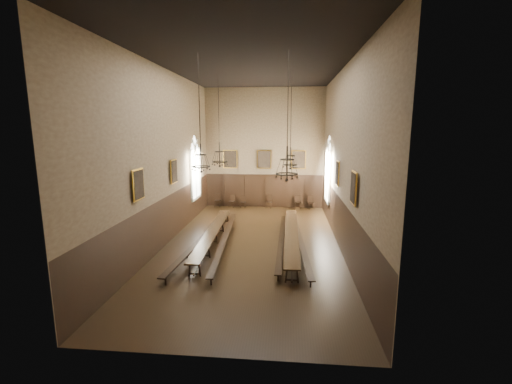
# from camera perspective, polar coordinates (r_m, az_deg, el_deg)

# --- Properties ---
(floor) EXTENTS (9.00, 18.00, 0.02)m
(floor) POSITION_cam_1_polar(r_m,az_deg,el_deg) (18.10, -0.66, -8.83)
(floor) COLOR black
(floor) RESTS_ON ground
(ceiling) EXTENTS (9.00, 18.00, 0.02)m
(ceiling) POSITION_cam_1_polar(r_m,az_deg,el_deg) (17.36, -0.73, 20.55)
(ceiling) COLOR black
(ceiling) RESTS_ON ground
(wall_back) EXTENTS (9.00, 0.02, 9.00)m
(wall_back) POSITION_cam_1_polar(r_m,az_deg,el_deg) (26.11, 1.38, 7.23)
(wall_back) COLOR #7F6B4E
(wall_back) RESTS_ON ground
(wall_front) EXTENTS (9.00, 0.02, 9.00)m
(wall_front) POSITION_cam_1_polar(r_m,az_deg,el_deg) (8.31, -7.16, 0.19)
(wall_front) COLOR #7F6B4E
(wall_front) RESTS_ON ground
(wall_left) EXTENTS (0.02, 18.00, 9.00)m
(wall_left) POSITION_cam_1_polar(r_m,az_deg,el_deg) (18.18, -15.04, 5.47)
(wall_left) COLOR #7F6B4E
(wall_left) RESTS_ON ground
(wall_right) EXTENTS (0.02, 18.00, 9.00)m
(wall_right) POSITION_cam_1_polar(r_m,az_deg,el_deg) (17.28, 14.42, 5.25)
(wall_right) COLOR #7F6B4E
(wall_right) RESTS_ON ground
(wainscot_panelling) EXTENTS (9.00, 18.00, 2.50)m
(wainscot_panelling) POSITION_cam_1_polar(r_m,az_deg,el_deg) (17.73, -0.67, -4.98)
(wainscot_panelling) COLOR black
(wainscot_panelling) RESTS_ON floor
(table_left) EXTENTS (0.93, 9.12, 0.71)m
(table_left) POSITION_cam_1_polar(r_m,az_deg,el_deg) (18.33, -7.20, -7.46)
(table_left) COLOR black
(table_left) RESTS_ON floor
(table_right) EXTENTS (0.71, 9.64, 0.75)m
(table_right) POSITION_cam_1_polar(r_m,az_deg,el_deg) (17.92, 5.91, -7.78)
(table_right) COLOR black
(table_right) RESTS_ON floor
(bench_left_outer) EXTENTS (1.03, 10.34, 0.47)m
(bench_left_outer) POSITION_cam_1_polar(r_m,az_deg,el_deg) (18.22, -8.72, -7.81)
(bench_left_outer) COLOR black
(bench_left_outer) RESTS_ON floor
(bench_left_inner) EXTENTS (0.96, 9.97, 0.45)m
(bench_left_inner) POSITION_cam_1_polar(r_m,az_deg,el_deg) (17.99, -5.22, -8.00)
(bench_left_inner) COLOR black
(bench_left_inner) RESTS_ON floor
(bench_right_inner) EXTENTS (0.39, 9.18, 0.41)m
(bench_right_inner) POSITION_cam_1_polar(r_m,az_deg,el_deg) (17.96, 4.27, -8.10)
(bench_right_inner) COLOR black
(bench_right_inner) RESTS_ON floor
(bench_right_outer) EXTENTS (0.83, 9.63, 0.43)m
(bench_right_outer) POSITION_cam_1_polar(r_m,az_deg,el_deg) (17.73, 7.36, -8.36)
(bench_right_outer) COLOR black
(bench_right_outer) RESTS_ON floor
(chair_0) EXTENTS (0.49, 0.49, 1.03)m
(chair_0) POSITION_cam_1_polar(r_m,az_deg,el_deg) (26.76, -6.39, -1.81)
(chair_0) COLOR black
(chair_0) RESTS_ON floor
(chair_1) EXTENTS (0.51, 0.51, 0.96)m
(chair_1) POSITION_cam_1_polar(r_m,az_deg,el_deg) (26.54, -4.03, -1.92)
(chair_1) COLOR black
(chair_1) RESTS_ON floor
(chair_2) EXTENTS (0.40, 0.40, 0.90)m
(chair_2) POSITION_cam_1_polar(r_m,az_deg,el_deg) (26.31, -2.19, -2.05)
(chair_2) COLOR black
(chair_2) RESTS_ON floor
(chair_4) EXTENTS (0.50, 0.50, 0.95)m
(chair_4) POSITION_cam_1_polar(r_m,az_deg,el_deg) (26.24, 2.17, -2.05)
(chair_4) COLOR black
(chair_4) RESTS_ON floor
(chair_6) EXTENTS (0.50, 0.50, 1.02)m
(chair_6) POSITION_cam_1_polar(r_m,az_deg,el_deg) (26.15, 6.96, -2.12)
(chair_6) COLOR black
(chair_6) RESTS_ON floor
(chair_7) EXTENTS (0.56, 0.56, 1.02)m
(chair_7) POSITION_cam_1_polar(r_m,az_deg,el_deg) (26.19, 9.13, -2.16)
(chair_7) COLOR black
(chair_7) RESTS_ON floor
(chandelier_back_left) EXTENTS (0.91, 0.91, 5.06)m
(chandelier_back_left) POSITION_cam_1_polar(r_m,az_deg,el_deg) (19.86, -6.10, 5.92)
(chandelier_back_left) COLOR black
(chandelier_back_left) RESTS_ON ceiling
(chandelier_back_right) EXTENTS (0.79, 0.79, 5.16)m
(chandelier_back_right) POSITION_cam_1_polar(r_m,az_deg,el_deg) (19.32, 5.73, 5.62)
(chandelier_back_right) COLOR black
(chandelier_back_right) RESTS_ON ceiling
(chandelier_front_left) EXTENTS (0.78, 0.78, 4.74)m
(chandelier_front_left) POSITION_cam_1_polar(r_m,az_deg,el_deg) (14.73, -9.18, 5.54)
(chandelier_front_left) COLOR black
(chandelier_front_left) RESTS_ON ceiling
(chandelier_front_right) EXTENTS (0.93, 0.93, 5.03)m
(chandelier_front_right) POSITION_cam_1_polar(r_m,az_deg,el_deg) (14.15, 5.17, 4.23)
(chandelier_front_right) COLOR black
(chandelier_front_right) RESTS_ON ceiling
(portrait_back_0) EXTENTS (1.10, 0.12, 1.40)m
(portrait_back_0) POSITION_cam_1_polar(r_m,az_deg,el_deg) (26.34, -4.32, 5.49)
(portrait_back_0) COLOR gold
(portrait_back_0) RESTS_ON wall_back
(portrait_back_1) EXTENTS (1.10, 0.12, 1.40)m
(portrait_back_1) POSITION_cam_1_polar(r_m,az_deg,el_deg) (26.04, 1.35, 5.46)
(portrait_back_1) COLOR gold
(portrait_back_1) RESTS_ON wall_back
(portrait_back_2) EXTENTS (1.10, 0.12, 1.40)m
(portrait_back_2) POSITION_cam_1_polar(r_m,az_deg,el_deg) (25.99, 7.11, 5.37)
(portrait_back_2) COLOR gold
(portrait_back_2) RESTS_ON wall_back
(portrait_left_0) EXTENTS (0.12, 1.00, 1.30)m
(portrait_left_0) POSITION_cam_1_polar(r_m,az_deg,el_deg) (19.16, -13.53, 3.36)
(portrait_left_0) COLOR gold
(portrait_left_0) RESTS_ON wall_left
(portrait_left_1) EXTENTS (0.12, 1.00, 1.30)m
(portrait_left_1) POSITION_cam_1_polar(r_m,az_deg,el_deg) (15.01, -19.02, 1.19)
(portrait_left_1) COLOR gold
(portrait_left_1) RESTS_ON wall_left
(portrait_right_0) EXTENTS (0.12, 1.00, 1.30)m
(portrait_right_0) POSITION_cam_1_polar(r_m,az_deg,el_deg) (18.32, 13.42, 3.06)
(portrait_right_0) COLOR gold
(portrait_right_0) RESTS_ON wall_right
(portrait_right_1) EXTENTS (0.12, 1.00, 1.30)m
(portrait_right_1) POSITION_cam_1_polar(r_m,az_deg,el_deg) (13.93, 15.97, 0.67)
(portrait_right_1) COLOR gold
(portrait_right_1) RESTS_ON wall_right
(window_right) EXTENTS (0.20, 2.20, 4.60)m
(window_right) POSITION_cam_1_polar(r_m,az_deg,el_deg) (22.80, 11.96, 3.76)
(window_right) COLOR white
(window_right) RESTS_ON wall_right
(window_left) EXTENTS (0.20, 2.20, 4.60)m
(window_left) POSITION_cam_1_polar(r_m,az_deg,el_deg) (23.48, -10.11, 4.01)
(window_left) COLOR white
(window_left) RESTS_ON wall_left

